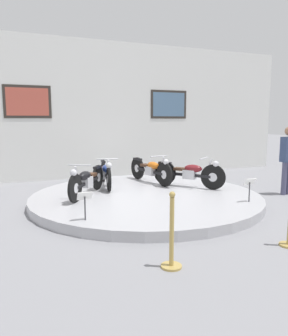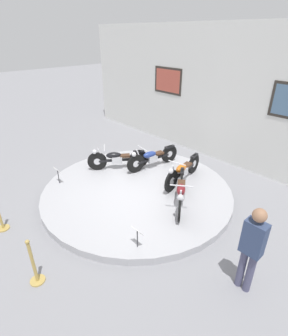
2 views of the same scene
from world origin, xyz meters
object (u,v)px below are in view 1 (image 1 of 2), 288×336
(motorcycle_black, at_px, (87,180))
(motorcycle_blue, at_px, (106,172))
(visitor_standing, at_px, (288,156))
(motorcycle_orange, at_px, (151,169))
(info_placard_front_centre, at_px, (250,185))
(stanchion_post_left_of_entry, at_px, (172,242))
(motorcycle_maroon, at_px, (190,173))
(info_placard_front_left, at_px, (85,200))

(motorcycle_black, xyz_separation_m, motorcycle_blue, (0.70, 0.91, 0.00))
(visitor_standing, bearing_deg, motorcycle_orange, 148.51)
(info_placard_front_centre, xyz_separation_m, stanchion_post_left_of_entry, (-2.77, -1.86, -0.22))
(motorcycle_black, bearing_deg, info_placard_front_centre, -30.59)
(motorcycle_maroon, relative_size, info_placard_front_left, 3.11)
(motorcycle_blue, distance_m, motorcycle_orange, 1.29)
(motorcycle_maroon, bearing_deg, info_placard_front_left, -149.38)
(motorcycle_orange, height_order, stanchion_post_left_of_entry, stanchion_post_left_of_entry)
(info_placard_front_left, bearing_deg, motorcycle_blue, 67.81)
(info_placard_front_centre, distance_m, stanchion_post_left_of_entry, 3.35)
(info_placard_front_left, relative_size, info_placard_front_centre, 1.00)
(motorcycle_orange, xyz_separation_m, stanchion_post_left_of_entry, (-1.65, -4.61, -0.24))
(info_placard_front_left, height_order, visitor_standing, visitor_standing)
(motorcycle_orange, bearing_deg, stanchion_post_left_of_entry, -109.76)
(motorcycle_black, bearing_deg, info_placard_front_left, -102.73)
(stanchion_post_left_of_entry, bearing_deg, info_placard_front_centre, 33.79)
(motorcycle_blue, distance_m, motorcycle_maroon, 2.19)
(motorcycle_blue, bearing_deg, motorcycle_black, -127.87)
(info_placard_front_centre, relative_size, visitor_standing, 0.29)
(visitor_standing, bearing_deg, motorcycle_black, 169.28)
(motorcycle_maroon, height_order, stanchion_post_left_of_entry, stanchion_post_left_of_entry)
(motorcycle_blue, relative_size, motorcycle_orange, 0.99)
(motorcycle_black, relative_size, info_placard_front_left, 3.23)
(visitor_standing, bearing_deg, info_placard_front_centre, -155.17)
(motorcycle_black, distance_m, info_placard_front_centre, 3.62)
(info_placard_front_centre, bearing_deg, motorcycle_orange, 112.15)
(motorcycle_orange, height_order, motorcycle_maroon, motorcycle_orange)
(motorcycle_black, height_order, motorcycle_orange, motorcycle_orange)
(info_placard_front_left, distance_m, info_placard_front_centre, 3.53)
(info_placard_front_left, bearing_deg, motorcycle_orange, 48.76)
(info_placard_front_centre, distance_m, visitor_standing, 2.16)
(info_placard_front_left, distance_m, stanchion_post_left_of_entry, 2.02)
(motorcycle_blue, bearing_deg, info_placard_front_centre, -48.75)
(info_placard_front_left, height_order, stanchion_post_left_of_entry, stanchion_post_left_of_entry)
(motorcycle_black, distance_m, motorcycle_maroon, 2.70)
(motorcycle_blue, xyz_separation_m, stanchion_post_left_of_entry, (-0.36, -4.60, -0.22))
(info_placard_front_left, height_order, info_placard_front_centre, same)
(stanchion_post_left_of_entry, bearing_deg, motorcycle_black, 95.26)
(motorcycle_blue, height_order, info_placard_front_centre, motorcycle_blue)
(motorcycle_maroon, distance_m, info_placard_front_left, 3.62)
(stanchion_post_left_of_entry, bearing_deg, motorcycle_maroon, 57.47)
(visitor_standing, xyz_separation_m, stanchion_post_left_of_entry, (-4.69, -2.75, -0.67))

